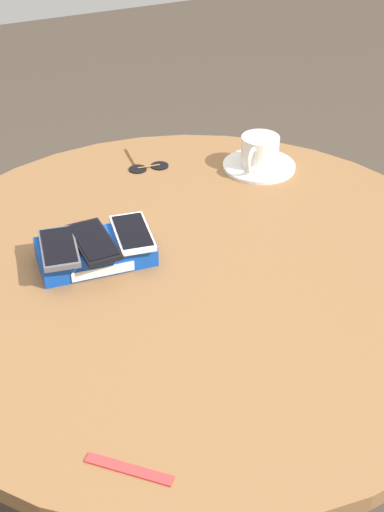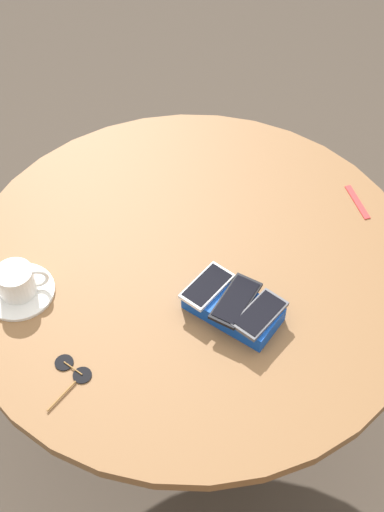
# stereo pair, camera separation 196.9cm
# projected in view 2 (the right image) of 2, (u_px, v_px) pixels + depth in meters

# --- Properties ---
(ground_plane) EXTENTS (8.00, 8.00, 0.00)m
(ground_plane) POSITION_uv_depth(u_px,v_px,m) (192.00, 409.00, 2.25)
(ground_plane) COLOR #42382D
(round_table) EXTENTS (1.10, 1.10, 0.73)m
(round_table) POSITION_uv_depth(u_px,v_px,m) (192.00, 287.00, 1.77)
(round_table) COLOR #2D2D2D
(round_table) RESTS_ON ground_plane
(phone_box) EXTENTS (0.22, 0.12, 0.04)m
(phone_box) POSITION_uv_depth(u_px,v_px,m) (233.00, 308.00, 1.58)
(phone_box) COLOR #0F42AD
(phone_box) RESTS_ON round_table
(phone_gray) EXTENTS (0.08, 0.14, 0.01)m
(phone_gray) POSITION_uv_depth(u_px,v_px,m) (260.00, 314.00, 1.53)
(phone_gray) COLOR #515156
(phone_gray) RESTS_ON phone_box
(phone_black) EXTENTS (0.06, 0.14, 0.01)m
(phone_black) POSITION_uv_depth(u_px,v_px,m) (236.00, 300.00, 1.56)
(phone_black) COLOR black
(phone_black) RESTS_ON phone_box
(phone_white) EXTENTS (0.08, 0.13, 0.01)m
(phone_white) POSITION_uv_depth(u_px,v_px,m) (207.00, 286.00, 1.58)
(phone_white) COLOR silver
(phone_white) RESTS_ON phone_box
(saucer) EXTENTS (0.16, 0.16, 0.01)m
(saucer) POSITION_uv_depth(u_px,v_px,m) (19.00, 291.00, 1.63)
(saucer) COLOR silver
(saucer) RESTS_ON round_table
(coffee_cup) EXTENTS (0.10, 0.09, 0.07)m
(coffee_cup) POSITION_uv_depth(u_px,v_px,m) (17.00, 281.00, 1.60)
(coffee_cup) COLOR silver
(coffee_cup) RESTS_ON saucer
(lanyard_strap) EXTENTS (0.10, 0.10, 0.00)m
(lanyard_strap) POSITION_uv_depth(u_px,v_px,m) (357.00, 202.00, 1.81)
(lanyard_strap) COLOR red
(lanyard_strap) RESTS_ON round_table
(sunglasses) EXTENTS (0.09, 0.13, 0.01)m
(sunglasses) POSITION_uv_depth(u_px,v_px,m) (72.00, 372.00, 1.49)
(sunglasses) COLOR black
(sunglasses) RESTS_ON round_table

